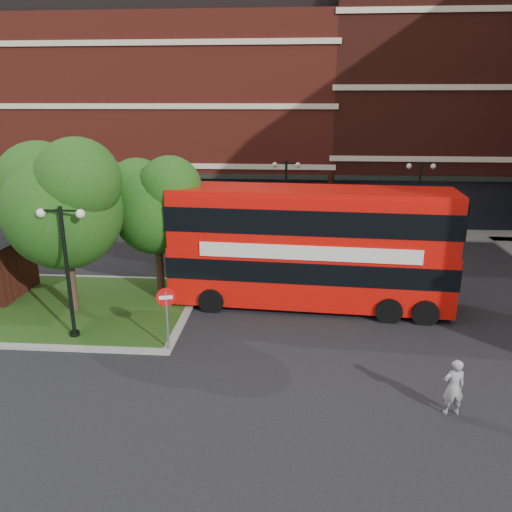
# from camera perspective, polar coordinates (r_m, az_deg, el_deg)

# --- Properties ---
(ground) EXTENTS (120.00, 120.00, 0.00)m
(ground) POSITION_cam_1_polar(r_m,az_deg,el_deg) (18.24, -3.96, -10.29)
(ground) COLOR black
(ground) RESTS_ON ground
(pavement_far) EXTENTS (44.00, 3.00, 0.12)m
(pavement_far) POSITION_cam_1_polar(r_m,az_deg,el_deg) (33.64, -0.01, 2.85)
(pavement_far) COLOR slate
(pavement_far) RESTS_ON ground
(terrace_far_left) EXTENTS (26.00, 12.00, 14.00)m
(terrace_far_left) POSITION_cam_1_polar(r_m,az_deg,el_deg) (41.36, -10.71, 14.99)
(terrace_far_left) COLOR maroon
(terrace_far_left) RESTS_ON ground
(terrace_far_right) EXTENTS (18.00, 12.00, 16.00)m
(terrace_far_right) POSITION_cam_1_polar(r_m,az_deg,el_deg) (41.64, 21.21, 15.56)
(terrace_far_right) COLOR #471911
(terrace_far_right) RESTS_ON ground
(traffic_island) EXTENTS (12.60, 7.60, 0.15)m
(traffic_island) POSITION_cam_1_polar(r_m,az_deg,el_deg) (23.23, -22.88, -5.26)
(traffic_island) COLOR gray
(traffic_island) RESTS_ON ground
(tree_island_west) EXTENTS (5.40, 4.71, 7.21)m
(tree_island_west) POSITION_cam_1_polar(r_m,az_deg,el_deg) (20.97, -21.45, 6.10)
(tree_island_west) COLOR #2D2116
(tree_island_west) RESTS_ON ground
(tree_island_east) EXTENTS (4.46, 3.90, 6.29)m
(tree_island_east) POSITION_cam_1_polar(r_m,az_deg,el_deg) (22.30, -11.53, 6.10)
(tree_island_east) COLOR #2D2116
(tree_island_east) RESTS_ON ground
(lamp_island) EXTENTS (1.72, 0.36, 5.00)m
(lamp_island) POSITION_cam_1_polar(r_m,az_deg,el_deg) (18.88, -20.81, -1.14)
(lamp_island) COLOR black
(lamp_island) RESTS_ON ground
(lamp_far_left) EXTENTS (1.72, 0.36, 5.00)m
(lamp_far_left) POSITION_cam_1_polar(r_m,az_deg,el_deg) (31.01, 3.42, 6.82)
(lamp_far_left) COLOR black
(lamp_far_left) RESTS_ON ground
(lamp_far_right) EXTENTS (1.72, 0.36, 5.00)m
(lamp_far_right) POSITION_cam_1_polar(r_m,az_deg,el_deg) (31.91, 18.02, 6.31)
(lamp_far_right) COLOR black
(lamp_far_right) RESTS_ON ground
(bus) EXTENTS (11.78, 3.43, 4.44)m
(bus) POSITION_cam_1_polar(r_m,az_deg,el_deg) (20.86, 6.16, 1.84)
(bus) COLOR red
(bus) RESTS_ON ground
(woman) EXTENTS (0.66, 0.48, 1.69)m
(woman) POSITION_cam_1_polar(r_m,az_deg,el_deg) (15.31, 21.66, -13.76)
(woman) COLOR gray
(woman) RESTS_ON ground
(car_silver) EXTENTS (3.70, 1.59, 1.24)m
(car_silver) POSITION_cam_1_polar(r_m,az_deg,el_deg) (32.20, -8.01, 3.06)
(car_silver) COLOR #9EA0A5
(car_silver) RESTS_ON ground
(car_white) EXTENTS (4.39, 1.79, 1.41)m
(car_white) POSITION_cam_1_polar(r_m,az_deg,el_deg) (32.99, 10.87, 3.41)
(car_white) COLOR silver
(car_white) RESTS_ON ground
(no_entry_sign) EXTENTS (0.65, 0.21, 2.39)m
(no_entry_sign) POSITION_cam_1_polar(r_m,az_deg,el_deg) (17.41, -10.21, -5.73)
(no_entry_sign) COLOR slate
(no_entry_sign) RESTS_ON ground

